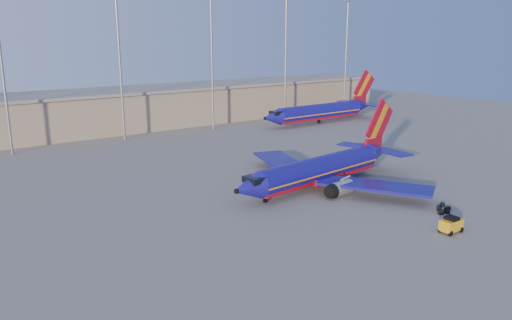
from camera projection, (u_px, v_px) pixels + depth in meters
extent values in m
plane|color=slate|center=(302.00, 195.00, 63.20)|extent=(220.00, 220.00, 0.00)
cube|color=gray|center=(167.00, 106.00, 113.34)|extent=(120.00, 15.00, 8.00)
cube|color=slate|center=(166.00, 88.00, 112.32)|extent=(122.00, 16.00, 0.60)
cylinder|color=gray|center=(2.00, 71.00, 81.44)|extent=(0.44, 0.44, 28.00)
cylinder|color=gray|center=(120.00, 67.00, 92.92)|extent=(0.44, 0.44, 28.00)
cylinder|color=gray|center=(212.00, 63.00, 104.41)|extent=(0.44, 0.44, 28.00)
cylinder|color=gray|center=(286.00, 61.00, 115.89)|extent=(0.44, 0.44, 28.00)
cylinder|color=gray|center=(346.00, 58.00, 127.37)|extent=(0.44, 0.44, 28.00)
cube|color=gray|center=(348.00, 0.00, 123.91)|extent=(1.60, 1.60, 0.70)
cylinder|color=navy|center=(319.00, 169.00, 66.13)|extent=(21.78, 5.75, 3.32)
cube|color=maroon|center=(318.00, 175.00, 66.33)|extent=(21.71, 5.12, 1.17)
cube|color=orange|center=(319.00, 171.00, 66.18)|extent=(21.78, 5.78, 0.20)
cone|color=navy|center=(248.00, 188.00, 57.78)|extent=(4.12, 3.73, 3.32)
cube|color=black|center=(255.00, 179.00, 58.35)|extent=(2.41, 2.56, 0.72)
cone|color=navy|center=(376.00, 152.00, 74.69)|extent=(5.01, 3.83, 3.32)
cube|color=maroon|center=(373.00, 144.00, 73.92)|extent=(3.80, 0.92, 1.97)
cube|color=maroon|center=(379.00, 122.00, 73.99)|extent=(6.58, 1.03, 7.16)
cube|color=orange|center=(379.00, 123.00, 73.87)|extent=(4.40, 0.87, 5.62)
cube|color=navy|center=(357.00, 146.00, 76.50)|extent=(4.38, 6.30, 0.20)
cube|color=navy|center=(392.00, 152.00, 72.16)|extent=(3.23, 5.97, 0.20)
cube|color=navy|center=(283.00, 162.00, 72.83)|extent=(8.46, 14.62, 0.31)
cube|color=navy|center=(375.00, 186.00, 61.59)|extent=(10.93, 14.26, 0.31)
cube|color=maroon|center=(321.00, 177.00, 66.71)|extent=(5.75, 4.09, 0.90)
cylinder|color=gray|center=(287.00, 174.00, 69.07)|extent=(3.42, 2.24, 1.88)
cylinder|color=gray|center=(341.00, 188.00, 62.43)|extent=(3.42, 2.24, 1.88)
cylinder|color=gray|center=(265.00, 199.00, 60.08)|extent=(0.24, 0.24, 0.99)
cylinder|color=black|center=(265.00, 201.00, 60.13)|extent=(0.60, 0.29, 0.57)
cylinder|color=black|center=(312.00, 178.00, 69.17)|extent=(0.81, 0.58, 0.75)
cylinder|color=black|center=(338.00, 186.00, 65.85)|extent=(0.81, 0.58, 0.75)
cylinder|color=navy|center=(319.00, 112.00, 114.40)|extent=(23.55, 3.77, 3.63)
cube|color=maroon|center=(319.00, 116.00, 114.62)|extent=(23.54, 3.08, 1.27)
cube|color=orange|center=(319.00, 113.00, 114.46)|extent=(23.55, 3.81, 0.22)
cone|color=navy|center=(272.00, 118.00, 106.40)|extent=(4.14, 3.65, 3.63)
cube|color=black|center=(277.00, 113.00, 106.91)|extent=(2.37, 2.56, 0.78)
cone|color=navy|center=(361.00, 105.00, 122.60)|extent=(5.12, 3.66, 3.63)
cube|color=maroon|center=(360.00, 100.00, 121.82)|extent=(4.12, 0.56, 2.16)
cube|color=maroon|center=(364.00, 86.00, 121.79)|extent=(7.20, 0.36, 7.82)
cube|color=orange|center=(364.00, 86.00, 121.67)|extent=(4.79, 0.44, 6.13)
cube|color=navy|center=(350.00, 102.00, 124.84)|extent=(4.21, 6.76, 0.22)
cube|color=navy|center=(371.00, 105.00, 119.65)|extent=(4.15, 6.74, 0.22)
cylinder|color=black|center=(319.00, 121.00, 114.93)|extent=(0.69, 0.69, 0.88)
cube|color=gold|center=(451.00, 225.00, 50.92)|extent=(2.40, 1.42, 1.12)
cube|color=black|center=(452.00, 219.00, 50.76)|extent=(1.16, 1.27, 0.39)
cylinder|color=black|center=(440.00, 230.00, 51.06)|extent=(0.59, 0.22, 0.58)
cylinder|color=black|center=(451.00, 234.00, 50.07)|extent=(0.59, 0.22, 0.58)
cylinder|color=black|center=(451.00, 226.00, 52.04)|extent=(0.59, 0.22, 0.58)
cylinder|color=black|center=(461.00, 230.00, 51.05)|extent=(0.59, 0.22, 0.58)
cube|color=black|center=(447.00, 208.00, 57.61)|extent=(0.59, 0.43, 0.40)
cube|color=black|center=(447.00, 212.00, 56.51)|extent=(0.58, 0.56, 0.39)
cube|color=black|center=(447.00, 208.00, 57.59)|extent=(0.68, 0.51, 0.42)
cube|color=black|center=(441.00, 212.00, 56.20)|extent=(0.71, 0.57, 0.49)
cube|color=black|center=(440.00, 210.00, 57.09)|extent=(0.57, 0.51, 0.44)
cube|color=black|center=(442.00, 205.00, 58.86)|extent=(0.58, 0.51, 0.42)
cube|color=black|center=(439.00, 208.00, 57.62)|extent=(0.71, 0.56, 0.47)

